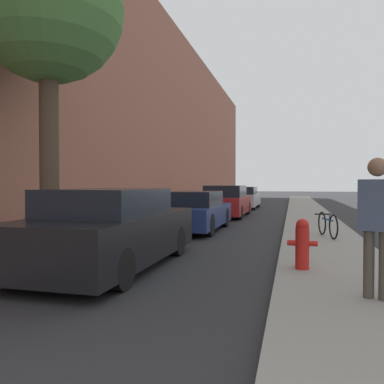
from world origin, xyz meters
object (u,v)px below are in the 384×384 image
(bicycle, at_px, (327,224))
(parked_car_black, at_px, (111,230))
(parked_car_red, at_px, (226,202))
(parked_car_silver, at_px, (242,198))
(fire_hydrant, at_px, (302,243))
(parked_car_navy, at_px, (194,212))
(street_tree_near, at_px, (48,9))
(pedestrian, at_px, (377,218))

(bicycle, bearing_deg, parked_car_black, -146.58)
(parked_car_red, relative_size, bicycle, 3.14)
(bicycle, bearing_deg, parked_car_silver, 93.42)
(parked_car_red, distance_m, fire_hydrant, 11.42)
(parked_car_navy, relative_size, street_tree_near, 0.67)
(parked_car_navy, bearing_deg, fire_hydrant, -59.57)
(parked_car_black, xyz_separation_m, parked_car_silver, (0.15, 17.17, -0.04))
(parked_car_black, bearing_deg, bicycle, 46.67)
(pedestrian, height_order, bicycle, pedestrian)
(parked_car_black, distance_m, pedestrian, 4.33)
(parked_car_black, xyz_separation_m, parked_car_navy, (0.09, 5.64, -0.07))
(parked_car_navy, height_order, parked_car_red, parked_car_red)
(fire_hydrant, bearing_deg, parked_car_red, 105.73)
(parked_car_silver, distance_m, pedestrian, 18.87)
(bicycle, bearing_deg, fire_hydrant, -113.38)
(pedestrian, bearing_deg, fire_hydrant, 143.05)
(parked_car_black, xyz_separation_m, bicycle, (4.02, 4.26, -0.23))
(parked_car_navy, relative_size, bicycle, 2.79)
(street_tree_near, bearing_deg, parked_car_silver, 84.66)
(street_tree_near, bearing_deg, bicycle, 36.47)
(street_tree_near, bearing_deg, fire_hydrant, -0.54)
(parked_car_red, xyz_separation_m, parked_car_silver, (-0.04, 5.99, -0.04))
(parked_car_silver, xyz_separation_m, street_tree_near, (-1.58, -16.94, 4.22))
(parked_car_red, height_order, street_tree_near, street_tree_near)
(parked_car_navy, xyz_separation_m, bicycle, (3.93, -1.38, -0.17))
(parked_car_silver, distance_m, fire_hydrant, 17.27)
(parked_car_black, height_order, street_tree_near, street_tree_near)
(parked_car_red, xyz_separation_m, pedestrian, (3.92, -12.45, 0.42))
(parked_car_black, distance_m, parked_car_red, 11.18)
(street_tree_near, height_order, bicycle, street_tree_near)
(fire_hydrant, relative_size, bicycle, 0.55)
(parked_car_red, relative_size, pedestrian, 2.77)
(parked_car_black, relative_size, parked_car_silver, 0.97)
(parked_car_navy, xyz_separation_m, pedestrian, (4.02, -6.91, 0.48))
(parked_car_silver, distance_m, bicycle, 13.48)
(parked_car_red, xyz_separation_m, street_tree_near, (-1.62, -10.95, 4.18))
(street_tree_near, distance_m, bicycle, 8.08)
(parked_car_black, xyz_separation_m, fire_hydrant, (3.29, 0.19, -0.14))
(parked_car_black, xyz_separation_m, parked_car_red, (0.20, 11.18, -0.00))
(parked_car_navy, distance_m, bicycle, 4.16)
(parked_car_silver, xyz_separation_m, fire_hydrant, (3.14, -16.98, -0.10))
(parked_car_black, relative_size, fire_hydrant, 5.38)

